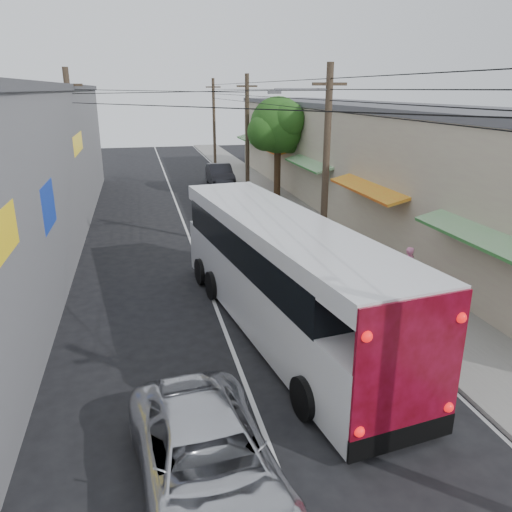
{
  "coord_description": "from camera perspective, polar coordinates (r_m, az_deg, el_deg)",
  "views": [
    {
      "loc": [
        -2.22,
        -6.12,
        7.01
      ],
      "look_at": [
        1.32,
        8.92,
        1.83
      ],
      "focal_mm": 35.0,
      "sensor_mm": 36.0,
      "label": 1
    }
  ],
  "objects": [
    {
      "name": "parked_car_mid",
      "position": [
        28.1,
        -0.53,
        5.47
      ],
      "size": [
        2.03,
        4.03,
        1.32
      ],
      "primitive_type": "imported",
      "rotation": [
        0.0,
        0.0,
        -0.13
      ],
      "color": "black",
      "rests_on": "ground"
    },
    {
      "name": "utility_poles",
      "position": [
        27.14,
        -1.85,
        12.43
      ],
      "size": [
        11.8,
        45.28,
        8.0
      ],
      "color": "#473828",
      "rests_on": "ground"
    },
    {
      "name": "pedestrian_far",
      "position": [
        22.63,
        6.97,
        2.56
      ],
      "size": [
        0.85,
        0.76,
        1.43
      ],
      "primitive_type": "imported",
      "rotation": [
        0.0,
        0.0,
        2.77
      ],
      "color": "#869EC3",
      "rests_on": "sidewalk"
    },
    {
      "name": "pedestrian_near",
      "position": [
        18.67,
        16.91,
        -1.34
      ],
      "size": [
        0.65,
        0.5,
        1.6
      ],
      "primitive_type": "imported",
      "rotation": [
        0.0,
        0.0,
        3.36
      ],
      "color": "pink",
      "rests_on": "sidewalk"
    },
    {
      "name": "parked_car_far",
      "position": [
        38.58,
        -4.15,
        9.23
      ],
      "size": [
        1.77,
        4.9,
        1.61
      ],
      "primitive_type": "imported",
      "rotation": [
        0.0,
        0.0,
        -0.01
      ],
      "color": "black",
      "rests_on": "ground"
    },
    {
      "name": "sidewalk",
      "position": [
        28.4,
        5.07,
        4.29
      ],
      "size": [
        3.0,
        80.0,
        0.12
      ],
      "primitive_type": "cube",
      "color": "slate",
      "rests_on": "ground"
    },
    {
      "name": "building_right",
      "position": [
        31.31,
        12.05,
        11.06
      ],
      "size": [
        7.09,
        40.0,
        6.25
      ],
      "color": "#B1AA8D",
      "rests_on": "ground"
    },
    {
      "name": "jeepney",
      "position": [
        9.6,
        -5.54,
        -22.46
      ],
      "size": [
        2.86,
        5.42,
        1.45
      ],
      "primitive_type": "imported",
      "rotation": [
        0.0,
        0.0,
        0.09
      ],
      "color": "silver",
      "rests_on": "ground"
    },
    {
      "name": "parked_suv",
      "position": [
        21.79,
        4.61,
        1.73
      ],
      "size": [
        2.65,
        5.28,
        1.47
      ],
      "primitive_type": "imported",
      "rotation": [
        0.0,
        0.0,
        -0.12
      ],
      "color": "#99989F",
      "rests_on": "ground"
    },
    {
      "name": "coach_bus",
      "position": [
        14.9,
        2.68,
        -1.92
      ],
      "size": [
        4.15,
        12.34,
        3.49
      ],
      "rotation": [
        0.0,
        0.0,
        0.14
      ],
      "color": "silver",
      "rests_on": "ground"
    },
    {
      "name": "street_tree",
      "position": [
        33.48,
        2.63,
        14.51
      ],
      "size": [
        4.4,
        4.0,
        6.6
      ],
      "color": "#3F2B19",
      "rests_on": "ground"
    }
  ]
}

